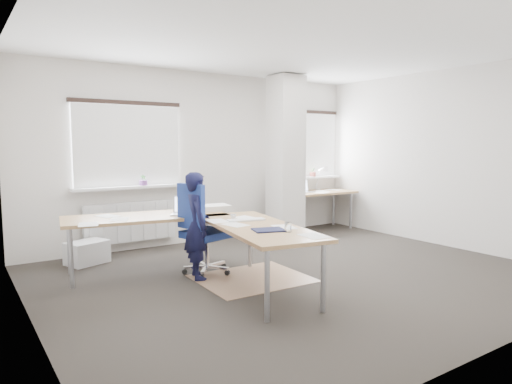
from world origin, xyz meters
TOP-DOWN VIEW (x-y plane):
  - ground at (0.00, 0.00)m, footprint 6.00×6.00m
  - room_shell at (0.18, 0.45)m, footprint 6.04×5.04m
  - floor_mat at (-0.57, 0.18)m, footprint 1.33×1.14m
  - white_crate at (-2.05, 2.03)m, footprint 0.60×0.51m
  - desk_main at (-1.09, 0.50)m, footprint 2.40×2.98m
  - desk_side at (2.25, 2.15)m, footprint 1.43×0.76m
  - task_chair at (-0.95, 0.68)m, footprint 0.64×0.63m
  - person at (-1.10, 0.58)m, footprint 0.42×0.54m

SIDE VIEW (x-z plane):
  - ground at x=0.00m, z-range 0.00..0.00m
  - floor_mat at x=-0.57m, z-range 0.00..0.01m
  - white_crate at x=-2.05m, z-range 0.00..0.31m
  - task_chair at x=-0.95m, z-range -0.26..0.90m
  - person at x=-1.10m, z-range 0.00..1.30m
  - desk_side at x=2.25m, z-range 0.08..1.29m
  - desk_main at x=-1.09m, z-range 0.21..1.17m
  - room_shell at x=0.18m, z-range 0.34..3.16m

